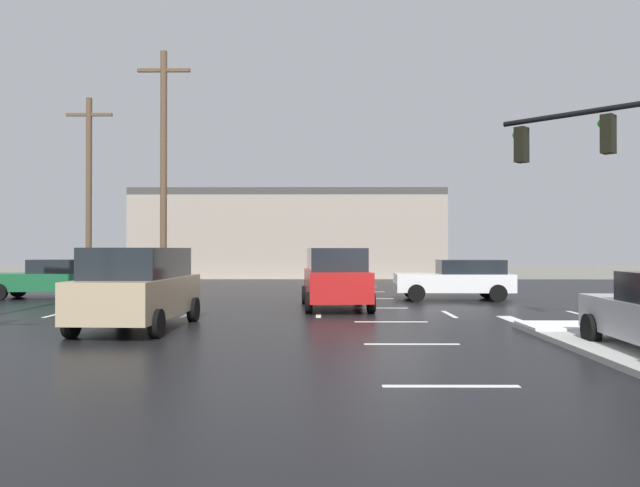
# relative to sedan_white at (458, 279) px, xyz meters

# --- Properties ---
(ground_plane) EXTENTS (120.00, 120.00, 0.00)m
(ground_plane) POSITION_rel_sedan_white_xyz_m (-3.41, -5.36, -0.85)
(ground_plane) COLOR slate
(road_asphalt) EXTENTS (44.00, 44.00, 0.02)m
(road_asphalt) POSITION_rel_sedan_white_xyz_m (-3.41, -5.36, -0.84)
(road_asphalt) COLOR black
(road_asphalt) RESTS_ON ground_plane
(snow_strip_curbside) EXTENTS (4.00, 1.60, 0.06)m
(snow_strip_curbside) POSITION_rel_sedan_white_xyz_m (1.59, -9.36, -0.68)
(snow_strip_curbside) COLOR white
(snow_strip_curbside) RESTS_ON sidewalk_corner
(lane_markings) EXTENTS (36.15, 36.15, 0.01)m
(lane_markings) POSITION_rel_sedan_white_xyz_m (-2.20, -6.73, -0.83)
(lane_markings) COLOR silver
(lane_markings) RESTS_ON road_asphalt
(strip_building_background) EXTENTS (21.83, 8.00, 6.23)m
(strip_building_background) POSITION_rel_sedan_white_xyz_m (-7.73, 21.76, 2.26)
(strip_building_background) COLOR gray
(strip_building_background) RESTS_ON ground_plane
(sedan_white) EXTENTS (4.59, 2.15, 1.58)m
(sedan_white) POSITION_rel_sedan_white_xyz_m (0.00, 0.00, 0.00)
(sedan_white) COLOR white
(sedan_white) RESTS_ON road_asphalt
(sedan_green) EXTENTS (4.63, 2.26, 1.58)m
(sedan_green) POSITION_rel_sedan_white_xyz_m (-16.20, 0.62, 0.00)
(sedan_green) COLOR #195933
(sedan_green) RESTS_ON road_asphalt
(suv_tan) EXTENTS (2.34, 4.91, 2.03)m
(suv_tan) POSITION_rel_sedan_white_xyz_m (-9.90, -8.84, 0.24)
(suv_tan) COLOR tan
(suv_tan) RESTS_ON road_asphalt
(suv_red) EXTENTS (2.42, 4.93, 2.03)m
(suv_red) POSITION_rel_sedan_white_xyz_m (-4.85, -3.42, 0.24)
(suv_red) COLOR #B21919
(suv_red) RESTS_ON road_asphalt
(utility_pole_far) EXTENTS (2.20, 0.28, 10.28)m
(utility_pole_far) POSITION_rel_sedan_white_xyz_m (-11.93, 1.45, 4.51)
(utility_pole_far) COLOR brown
(utility_pole_far) RESTS_ON ground_plane
(utility_pole_distant) EXTENTS (2.20, 0.28, 9.23)m
(utility_pole_distant) POSITION_rel_sedan_white_xyz_m (-16.44, 5.15, 3.98)
(utility_pole_distant) COLOR brown
(utility_pole_distant) RESTS_ON ground_plane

